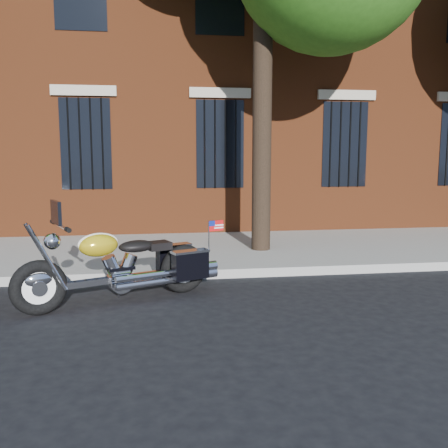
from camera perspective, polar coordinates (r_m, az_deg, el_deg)
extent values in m
plane|color=black|center=(6.92, 5.34, -8.76)|extent=(120.00, 120.00, 0.00)
cube|color=gray|center=(8.20, 3.08, -5.50)|extent=(40.00, 0.16, 0.15)
cube|color=gray|center=(10.01, 0.96, -2.99)|extent=(40.00, 3.60, 0.15)
cube|color=brown|center=(17.04, -2.93, 21.69)|extent=(26.00, 10.00, 12.00)
cube|color=black|center=(11.65, -0.49, 9.09)|extent=(1.10, 0.14, 2.00)
cube|color=#B2A893|center=(11.70, -0.47, 14.74)|extent=(1.40, 0.20, 0.22)
cylinder|color=black|center=(11.57, -0.43, 9.10)|extent=(0.04, 0.04, 2.00)
cylinder|color=black|center=(9.57, 4.36, 11.07)|extent=(0.36, 0.36, 5.00)
torus|color=black|center=(6.61, -20.43, -6.84)|extent=(0.71, 0.41, 0.70)
torus|color=black|center=(7.21, -4.63, -5.12)|extent=(0.71, 0.41, 0.70)
cylinder|color=white|center=(6.61, -20.43, -6.84)|extent=(0.51, 0.26, 0.52)
cylinder|color=white|center=(7.21, -4.63, -5.12)|extent=(0.51, 0.26, 0.52)
ellipsoid|color=white|center=(6.59, -20.48, -5.96)|extent=(0.39, 0.26, 0.20)
ellipsoid|color=gold|center=(7.18, -4.64, -4.15)|extent=(0.40, 0.28, 0.20)
cube|color=white|center=(6.85, -12.17, -6.17)|extent=(1.49, 0.70, 0.08)
cylinder|color=white|center=(6.87, -11.74, -6.30)|extent=(0.38, 0.30, 0.34)
cylinder|color=white|center=(6.88, -7.08, -6.08)|extent=(1.25, 0.59, 0.09)
ellipsoid|color=gold|center=(6.68, -14.16, -2.37)|extent=(0.59, 0.47, 0.30)
ellipsoid|color=black|center=(6.86, -9.95, -2.51)|extent=(0.58, 0.47, 0.16)
cube|color=black|center=(7.41, -5.78, -3.86)|extent=(0.53, 0.35, 0.40)
cube|color=black|center=(6.93, -3.88, -4.68)|extent=(0.53, 0.35, 0.40)
cylinder|color=white|center=(6.52, -18.23, -0.17)|extent=(0.35, 0.77, 0.04)
sphere|color=white|center=(6.53, -19.05, -1.88)|extent=(0.27, 0.27, 0.21)
cube|color=black|center=(6.49, -18.65, 1.26)|extent=(0.20, 0.40, 0.29)
cube|color=red|center=(6.98, -0.92, -0.19)|extent=(0.22, 0.10, 0.15)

